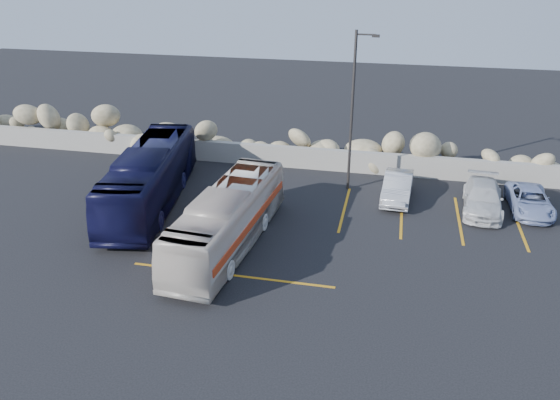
% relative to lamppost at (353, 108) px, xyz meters
% --- Properties ---
extents(ground, '(90.00, 90.00, 0.00)m').
position_rel_lamppost_xyz_m(ground, '(-2.56, -9.50, -4.30)').
color(ground, black).
rests_on(ground, ground).
extents(seawall, '(60.00, 0.40, 1.20)m').
position_rel_lamppost_xyz_m(seawall, '(-2.56, 2.50, -3.70)').
color(seawall, gray).
rests_on(seawall, ground).
extents(riprap_pile, '(54.00, 2.80, 2.60)m').
position_rel_lamppost_xyz_m(riprap_pile, '(-2.56, 3.70, -3.00)').
color(riprap_pile, '#968662').
rests_on(riprap_pile, ground).
extents(parking_lines, '(18.16, 9.36, 0.01)m').
position_rel_lamppost_xyz_m(parking_lines, '(2.09, -3.93, -4.29)').
color(parking_lines, orange).
rests_on(parking_lines, ground).
extents(lamppost, '(1.14, 0.18, 8.00)m').
position_rel_lamppost_xyz_m(lamppost, '(0.00, 0.00, 0.00)').
color(lamppost, '#322F2D').
rests_on(lamppost, ground).
extents(vintage_bus, '(2.82, 9.22, 2.53)m').
position_rel_lamppost_xyz_m(vintage_bus, '(-4.32, -7.09, -3.03)').
color(vintage_bus, beige).
rests_on(vintage_bus, ground).
extents(tour_coach, '(3.96, 10.41, 2.83)m').
position_rel_lamppost_xyz_m(tour_coach, '(-9.25, -3.86, -2.88)').
color(tour_coach, black).
rests_on(tour_coach, ground).
extents(car_b, '(1.58, 3.95, 1.28)m').
position_rel_lamppost_xyz_m(car_b, '(2.46, -0.74, -3.66)').
color(car_b, '#B9BABF').
rests_on(car_b, ground).
extents(car_c, '(2.12, 4.46, 1.25)m').
position_rel_lamppost_xyz_m(car_c, '(6.45, -1.20, -3.67)').
color(car_c, silver).
rests_on(car_c, ground).
extents(car_d, '(1.82, 3.91, 1.08)m').
position_rel_lamppost_xyz_m(car_d, '(8.63, -0.84, -3.75)').
color(car_d, '#8C9CC7').
rests_on(car_d, ground).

